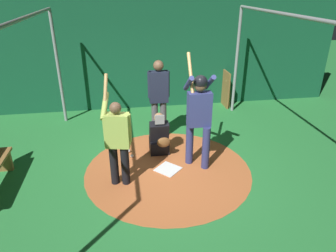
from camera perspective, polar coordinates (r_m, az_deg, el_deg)
ground_plane at (r=6.12m, az=-0.00°, el=-8.10°), size 27.03×27.03×0.00m
dirt_circle at (r=6.12m, az=-0.00°, el=-8.07°), size 3.24×3.24×0.01m
home_plate at (r=6.11m, az=-0.00°, el=-8.00°), size 0.59×0.59×0.01m
batter at (r=5.78m, az=5.74°, el=2.53°), size 0.68×0.49×2.19m
catcher at (r=6.53m, az=-1.61°, el=-2.15°), size 0.58×0.40×0.93m
umpire at (r=6.97m, az=-1.72°, el=5.70°), size 0.23×0.49×1.84m
visitor at (r=5.36m, az=-9.36°, el=-2.29°), size 0.60×0.51×1.96m
back_wall at (r=8.81m, az=-3.77°, el=15.10°), size 0.23×11.03×3.66m
cage_frame at (r=5.30m, az=-0.00°, el=10.53°), size 5.71×4.73×2.85m
bat_rack at (r=9.37m, az=10.50°, el=6.82°), size 0.82×0.20×1.05m
baseball_0 at (r=6.53m, az=-6.69°, el=-5.55°), size 0.07×0.07×0.07m
baseball_1 at (r=6.73m, az=-7.32°, el=-4.60°), size 0.07×0.07×0.07m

